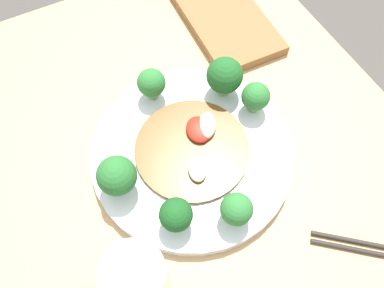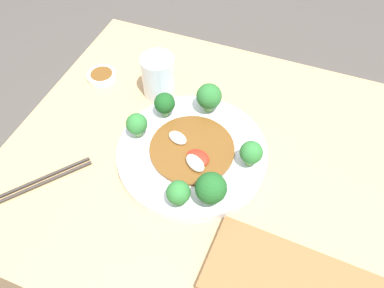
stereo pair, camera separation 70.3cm
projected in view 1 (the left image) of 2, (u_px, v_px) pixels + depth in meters
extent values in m
plane|color=#4C4742|center=(186.00, 250.00, 1.27)|extent=(8.00, 8.00, 0.00)
cube|color=tan|center=(184.00, 217.00, 0.94)|extent=(0.84, 0.74, 0.74)
cylinder|color=silver|center=(192.00, 153.00, 0.59)|extent=(0.32, 0.32, 0.02)
cylinder|color=#7AAD5B|center=(223.00, 88.00, 0.63)|extent=(0.02, 0.02, 0.02)
sphere|color=#1E5B23|center=(225.00, 75.00, 0.60)|extent=(0.06, 0.06, 0.06)
cylinder|color=#70A356|center=(177.00, 221.00, 0.52)|extent=(0.02, 0.02, 0.02)
sphere|color=#19511E|center=(176.00, 215.00, 0.50)|extent=(0.05, 0.05, 0.05)
cylinder|color=#70A356|center=(121.00, 185.00, 0.55)|extent=(0.02, 0.02, 0.02)
sphere|color=#286B2D|center=(117.00, 176.00, 0.52)|extent=(0.06, 0.06, 0.06)
cylinder|color=#89B76B|center=(234.00, 215.00, 0.53)|extent=(0.02, 0.02, 0.02)
sphere|color=#2D7533|center=(236.00, 209.00, 0.50)|extent=(0.05, 0.05, 0.05)
cylinder|color=#70A356|center=(154.00, 93.00, 0.63)|extent=(0.02, 0.02, 0.02)
sphere|color=#2D7533|center=(152.00, 82.00, 0.60)|extent=(0.05, 0.05, 0.05)
cylinder|color=#70A356|center=(255.00, 108.00, 0.61)|extent=(0.02, 0.02, 0.02)
sphere|color=#2D7533|center=(257.00, 98.00, 0.59)|extent=(0.05, 0.05, 0.05)
cylinder|color=brown|center=(192.00, 149.00, 0.58)|extent=(0.18, 0.18, 0.01)
ellipsoid|color=red|center=(199.00, 130.00, 0.59)|extent=(0.06, 0.05, 0.02)
ellipsoid|color=silver|center=(207.00, 125.00, 0.59)|extent=(0.06, 0.05, 0.02)
ellipsoid|color=silver|center=(195.00, 170.00, 0.56)|extent=(0.05, 0.04, 0.01)
cylinder|color=silver|center=(137.00, 280.00, 0.46)|extent=(0.08, 0.08, 0.10)
cube|color=brown|center=(220.00, 12.00, 0.74)|extent=(0.29, 0.15, 0.02)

